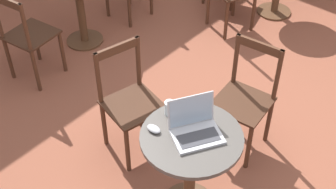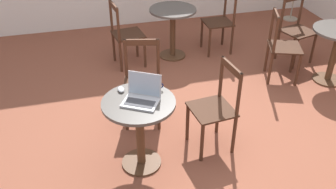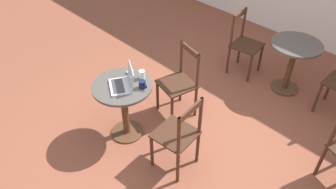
# 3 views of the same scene
# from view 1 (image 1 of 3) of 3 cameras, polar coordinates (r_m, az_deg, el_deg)

# --- Properties ---
(ground_plane) EXTENTS (16.00, 16.00, 0.00)m
(ground_plane) POSITION_cam_1_polar(r_m,az_deg,el_deg) (4.00, 5.56, -4.42)
(ground_plane) COLOR brown
(cafe_table_near) EXTENTS (0.66, 0.66, 0.73)m
(cafe_table_near) POSITION_cam_1_polar(r_m,az_deg,el_deg) (3.09, 2.79, -7.56)
(cafe_table_near) COLOR #51331E
(cafe_table_near) RESTS_ON ground_plane
(chair_near_back) EXTENTS (0.48, 0.48, 0.92)m
(chair_near_back) POSITION_cam_1_polar(r_m,az_deg,el_deg) (3.57, -4.67, -0.97)
(chair_near_back) COLOR #472819
(chair_near_back) RESTS_ON ground_plane
(chair_near_right) EXTENTS (0.44, 0.44, 0.92)m
(chair_near_right) POSITION_cam_1_polar(r_m,az_deg,el_deg) (3.63, 9.35, -0.62)
(chair_near_right) COLOR #472819
(chair_near_right) RESTS_ON ground_plane
(chair_far_left) EXTENTS (0.45, 0.45, 0.92)m
(chair_far_left) POSITION_cam_1_polar(r_m,az_deg,el_deg) (4.44, -16.74, 6.74)
(chair_far_left) COLOR #472819
(chair_far_left) RESTS_ON ground_plane
(laptop) EXTENTS (0.39, 0.37, 0.23)m
(laptop) POSITION_cam_1_polar(r_m,az_deg,el_deg) (2.93, 3.34, -4.10)
(laptop) COLOR #B7B7BC
(laptop) RESTS_ON cafe_table_near
(mouse) EXTENTS (0.06, 0.10, 0.03)m
(mouse) POSITION_cam_1_polar(r_m,az_deg,el_deg) (2.96, -1.75, -4.21)
(mouse) COLOR #B7B7BC
(mouse) RESTS_ON cafe_table_near
(mug) EXTENTS (0.11, 0.07, 0.09)m
(mug) POSITION_cam_1_polar(r_m,az_deg,el_deg) (3.07, 3.26, -1.41)
(mug) COLOR #141938
(mug) RESTS_ON cafe_table_near
(drinking_glass) EXTENTS (0.07, 0.07, 0.10)m
(drinking_glass) POSITION_cam_1_polar(r_m,az_deg,el_deg) (3.05, 0.18, -1.67)
(drinking_glass) COLOR silver
(drinking_glass) RESTS_ON cafe_table_near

